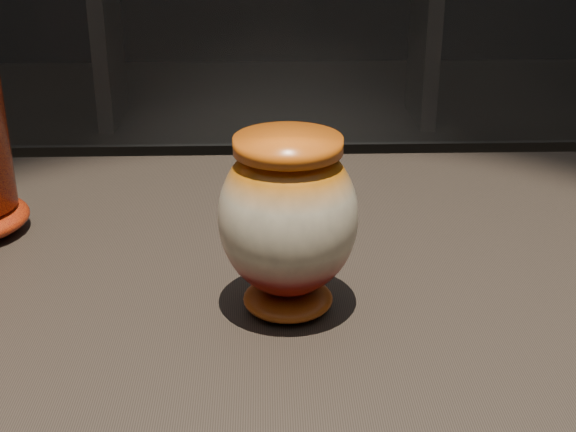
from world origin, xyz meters
name	(u,v)px	position (x,y,z in m)	size (l,w,h in m)	color
main_vase	(288,219)	(-0.03, -0.05, 1.00)	(0.15, 0.15, 0.18)	#690E09
back_shelf	(266,2)	(-0.03, 3.58, 0.64)	(2.00, 0.60, 0.90)	black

